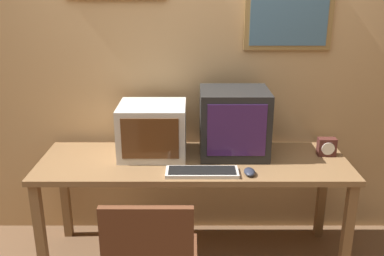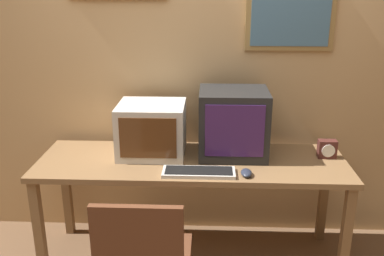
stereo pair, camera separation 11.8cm
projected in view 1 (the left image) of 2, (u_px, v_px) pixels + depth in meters
wall_back at (192, 60)px, 2.97m from camera, size 8.00×0.08×2.60m
desk at (192, 171)px, 2.78m from camera, size 1.98×0.63×0.73m
monitor_left at (151, 130)px, 2.79m from camera, size 0.43×0.38×0.34m
monitor_right at (232, 122)px, 2.79m from camera, size 0.44×0.38×0.43m
keyboard_main at (200, 172)px, 2.55m from camera, size 0.43×0.15×0.03m
mouse_near_keyboard at (248, 172)px, 2.54m from camera, size 0.07×0.11×0.04m
desk_clock at (325, 147)px, 2.81m from camera, size 0.12×0.07×0.12m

